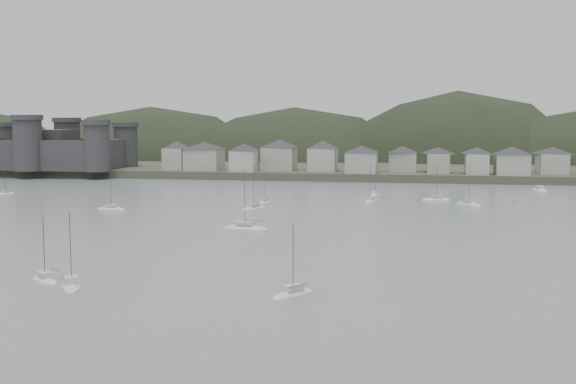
# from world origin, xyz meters

# --- Properties ---
(ground) EXTENTS (900.00, 900.00, 0.00)m
(ground) POSITION_xyz_m (0.00, 0.00, 0.00)
(ground) COLOR slate
(ground) RESTS_ON ground
(far_shore_land) EXTENTS (900.00, 250.00, 3.00)m
(far_shore_land) POSITION_xyz_m (0.00, 295.00, 1.50)
(far_shore_land) COLOR #383D2D
(far_shore_land) RESTS_ON ground
(forested_ridge) EXTENTS (851.55, 103.94, 102.57)m
(forested_ridge) POSITION_xyz_m (4.83, 269.40, -11.28)
(forested_ridge) COLOR black
(forested_ridge) RESTS_ON ground
(castle) EXTENTS (66.00, 43.00, 20.00)m
(castle) POSITION_xyz_m (-120.00, 179.80, 10.96)
(castle) COLOR #303033
(castle) RESTS_ON far_shore_land
(waterfront_town) EXTENTS (451.48, 28.46, 12.92)m
(waterfront_town) POSITION_xyz_m (50.59, 183.34, 8.66)
(waterfront_town) COLOR gray
(waterfront_town) RESTS_ON far_shore_land
(sailboat_lead) EXTENTS (7.12, 6.43, 10.00)m
(sailboat_lead) POSITION_xyz_m (-22.64, 3.18, 0.18)
(sailboat_lead) COLOR silver
(sailboat_lead) RESTS_ON ground
(moored_fleet) EXTENTS (230.82, 161.79, 13.88)m
(moored_fleet) POSITION_xyz_m (-11.96, 67.24, 0.18)
(moored_fleet) COLOR silver
(moored_fleet) RESTS_ON ground
(mooring_buoys) EXTENTS (172.18, 115.71, 0.70)m
(mooring_buoys) POSITION_xyz_m (-8.25, 62.09, 0.15)
(mooring_buoys) COLOR #C97343
(mooring_buoys) RESTS_ON ground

